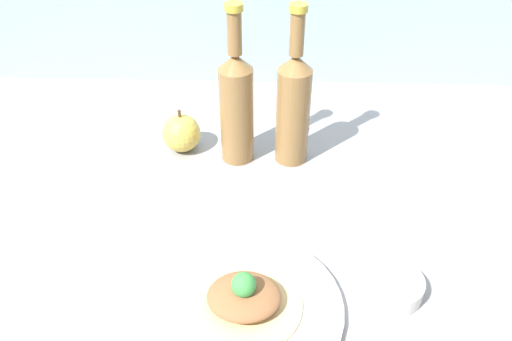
{
  "coord_description": "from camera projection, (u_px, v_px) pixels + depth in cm",
  "views": [
    {
      "loc": [
        -2.3,
        -57.35,
        56.72
      ],
      "look_at": [
        -4.39,
        2.83,
        10.45
      ],
      "focal_mm": 35.0,
      "sensor_mm": 36.0,
      "label": 1
    }
  ],
  "objects": [
    {
      "name": "ground_plane",
      "position": [
        282.0,
        242.0,
        0.81
      ],
      "size": [
        180.0,
        110.0,
        4.0
      ],
      "primitive_type": "cube",
      "color": "gray"
    },
    {
      "name": "cider_bottle_right",
      "position": [
        293.0,
        105.0,
        0.89
      ],
      "size": [
        6.19,
        6.19,
        29.86
      ],
      "color": "olive",
      "rests_on": "ground_plane"
    },
    {
      "name": "plated_food",
      "position": [
        244.0,
        297.0,
        0.66
      ],
      "size": [
        15.75,
        15.75,
        5.8
      ],
      "color": "#D6BC7F",
      "rests_on": "plate"
    },
    {
      "name": "apple",
      "position": [
        181.0,
        133.0,
        0.96
      ],
      "size": [
        7.43,
        7.43,
        8.85
      ],
      "color": "gold",
      "rests_on": "ground_plane"
    },
    {
      "name": "cider_bottle_left",
      "position": [
        236.0,
        104.0,
        0.9
      ],
      "size": [
        6.19,
        6.19,
        29.86
      ],
      "color": "olive",
      "rests_on": "ground_plane"
    },
    {
      "name": "dipping_bowl",
      "position": [
        392.0,
        286.0,
        0.7
      ],
      "size": [
        8.49,
        8.49,
        3.02
      ],
      "color": "silver",
      "rests_on": "ground_plane"
    },
    {
      "name": "plate",
      "position": [
        244.0,
        307.0,
        0.68
      ],
      "size": [
        26.89,
        26.89,
        1.6
      ],
      "color": "white",
      "rests_on": "ground_plane"
    }
  ]
}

